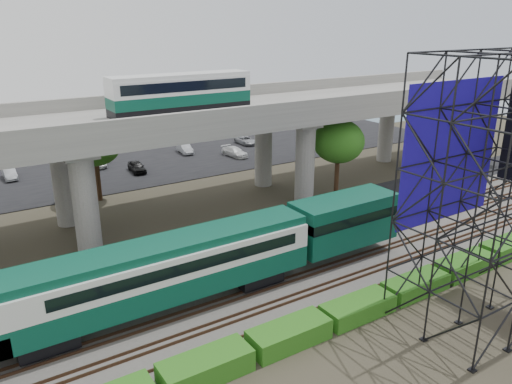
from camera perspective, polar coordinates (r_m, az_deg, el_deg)
ground at (r=33.11m, az=5.00°, el=-11.00°), size 140.00×140.00×0.00m
ballast_bed at (r=34.45m, az=2.96°, el=-9.48°), size 90.00×12.00×0.20m
service_road at (r=40.97m, az=-3.96°, el=-4.76°), size 90.00×5.00×0.08m
parking_lot at (r=61.51m, az=-14.58°, el=2.83°), size 90.00×18.00×0.08m
harbor_water at (r=82.20m, az=-19.53°, el=6.32°), size 140.00×40.00×0.03m
rail_tracks at (r=34.37m, az=2.97°, el=-9.22°), size 90.00×9.52×0.16m
commuter_train at (r=30.26m, az=-7.09°, el=-7.94°), size 29.30×3.06×4.30m
overpass at (r=43.23m, az=-7.80°, el=7.75°), size 80.00×12.00×12.40m
scaffold_tower at (r=30.04m, az=25.54°, el=-0.44°), size 9.36×6.36×15.00m
hedge_strip at (r=30.65m, az=11.58°, el=-12.80°), size 34.60×1.80×1.20m
trees at (r=42.30m, az=-13.42°, el=3.48°), size 40.94×16.94×7.69m
suv at (r=35.79m, az=-26.23°, el=-9.23°), size 5.21×2.94×1.37m
parked_cars at (r=60.73m, az=-14.63°, el=3.26°), size 38.54×9.73×1.30m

